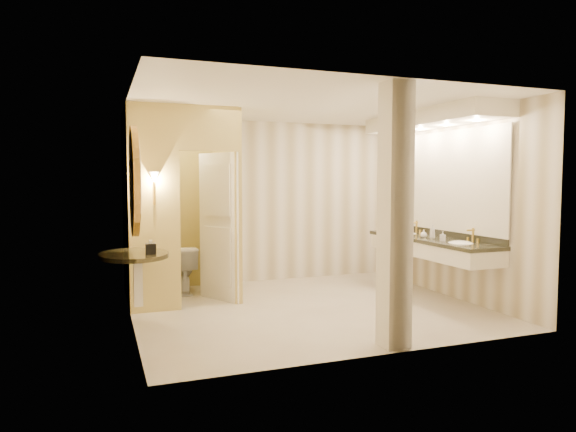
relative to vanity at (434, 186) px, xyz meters
name	(u,v)px	position (x,y,z in m)	size (l,w,h in m)	color
floor	(306,307)	(-1.98, 0.04, -1.63)	(4.50, 4.50, 0.00)	beige
ceiling	(307,105)	(-1.98, 0.04, 1.07)	(4.50, 4.50, 0.00)	white
wall_back	(262,202)	(-1.98, 2.04, -0.28)	(4.50, 0.02, 2.70)	silver
wall_front	(385,218)	(-1.98, -1.96, -0.28)	(4.50, 0.02, 2.70)	silver
wall_left	(130,211)	(-4.23, 0.04, -0.28)	(0.02, 4.00, 2.70)	silver
wall_right	(447,205)	(0.27, 0.04, -0.28)	(0.02, 4.00, 2.70)	silver
toilet_closet	(208,203)	(-3.11, 1.01, -0.24)	(1.50, 1.55, 2.70)	#E8D779
wall_sconce	(154,179)	(-3.90, 0.47, 0.10)	(0.14, 0.14, 0.42)	gold
vanity	(434,186)	(0.00, 0.00, 0.00)	(0.75, 2.63, 2.09)	white
console_shelf	(135,213)	(-4.19, -0.13, -0.29)	(0.98, 0.98, 1.94)	black
pillar	(395,216)	(-1.75, -1.76, -0.28)	(0.27, 0.27, 2.70)	white
tissue_box	(151,249)	(-4.03, -0.26, -0.70)	(0.12, 0.12, 0.12)	black
toilet	(182,269)	(-3.41, 1.55, -1.27)	(0.40, 0.71, 0.72)	white
soap_bottle_a	(443,236)	(-0.14, -0.41, -0.69)	(0.06, 0.06, 0.14)	beige
soap_bottle_b	(424,234)	(-0.13, 0.04, -0.69)	(0.09, 0.09, 0.12)	silver
soap_bottle_c	(432,232)	(-0.09, -0.11, -0.65)	(0.08, 0.08, 0.20)	#C6B28C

